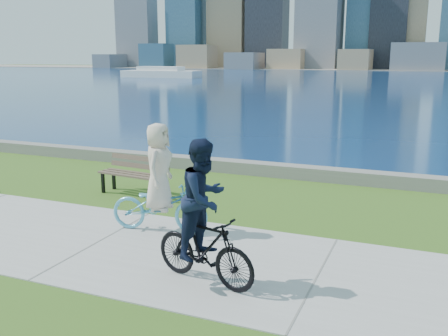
% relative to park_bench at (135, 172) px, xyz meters
% --- Properties ---
extents(ground, '(320.00, 320.00, 0.00)m').
position_rel_park_bench_xyz_m(ground, '(1.15, -3.07, -0.56)').
color(ground, '#315616').
rests_on(ground, ground).
extents(concrete_path, '(80.00, 3.50, 0.02)m').
position_rel_park_bench_xyz_m(concrete_path, '(1.15, -3.07, -0.55)').
color(concrete_path, '#A1A09B').
rests_on(concrete_path, ground).
extents(seawall, '(90.00, 0.50, 0.35)m').
position_rel_park_bench_xyz_m(seawall, '(1.15, 3.13, -0.39)').
color(seawall, slate).
rests_on(seawall, ground).
extents(bay_water, '(320.00, 131.00, 0.01)m').
position_rel_park_bench_xyz_m(bay_water, '(1.15, 68.93, -0.56)').
color(bay_water, navy).
rests_on(bay_water, ground).
extents(far_shore, '(320.00, 30.00, 0.12)m').
position_rel_park_bench_xyz_m(far_shore, '(1.15, 126.93, -0.50)').
color(far_shore, gray).
rests_on(far_shore, ground).
extents(ferry_near, '(12.79, 3.65, 1.74)m').
position_rel_park_bench_xyz_m(ferry_near, '(-33.48, 60.52, 0.16)').
color(ferry_near, white).
rests_on(ferry_near, ground).
extents(park_bench, '(1.83, 0.80, 0.92)m').
position_rel_park_bench_xyz_m(park_bench, '(0.00, 0.00, 0.00)').
color(park_bench, black).
rests_on(park_bench, ground).
extents(cyclist_woman, '(1.00, 2.00, 2.09)m').
position_rel_park_bench_xyz_m(cyclist_woman, '(1.90, -2.13, 0.24)').
color(cyclist_woman, '#54ABCD').
rests_on(cyclist_woman, ground).
extents(cyclist_man, '(0.92, 1.84, 2.17)m').
position_rel_park_bench_xyz_m(cyclist_man, '(3.64, -3.87, 0.37)').
color(cyclist_man, black).
rests_on(cyclist_man, ground).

